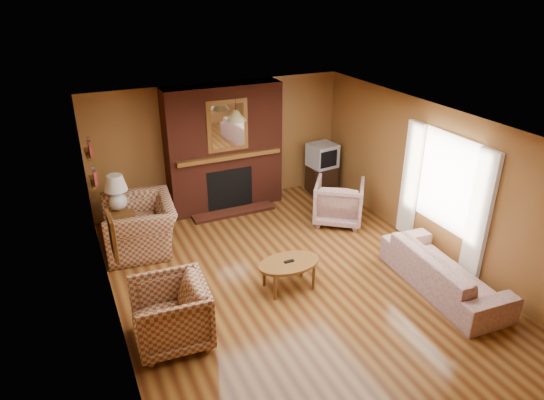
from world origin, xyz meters
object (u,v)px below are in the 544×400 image
plaid_loveseat (140,226)px  plaid_armchair (171,314)px  floral_armchair (339,202)px  table_lamp (116,191)px  side_table (121,225)px  tv_stand (321,179)px  coffee_table (289,265)px  fireplace (224,149)px  crt_tv (323,155)px  floral_sofa (444,271)px

plaid_loveseat → plaid_armchair: bearing=3.4°
floral_armchair → table_lamp: bearing=21.8°
plaid_loveseat → side_table: 0.51m
side_table → tv_stand: tv_stand is taller
floral_armchair → coffee_table: 2.33m
plaid_armchair → side_table: (-0.15, 2.90, -0.13)m
fireplace → crt_tv: fireplace is taller
table_lamp → tv_stand: (4.15, 0.35, -0.63)m
floral_armchair → table_lamp: size_ratio=1.40×
fireplace → tv_stand: (2.05, -0.18, -0.89)m
floral_sofa → tv_stand: (0.15, 3.79, -0.01)m
floral_armchair → side_table: bearing=21.8°
tv_stand → crt_tv: (0.00, -0.01, 0.53)m
plaid_loveseat → crt_tv: size_ratio=2.23×
plaid_armchair → floral_sofa: plaid_armchair is taller
plaid_armchair → floral_armchair: bearing=122.0°
floral_sofa → floral_armchair: bearing=9.3°
coffee_table → side_table: size_ratio=1.62×
fireplace → plaid_armchair: fireplace is taller
floral_sofa → coffee_table: floral_sofa is taller
coffee_table → floral_armchair: bearing=40.3°
plaid_armchair → table_lamp: 2.95m
floral_sofa → floral_armchair: (-0.24, 2.48, 0.10)m
plaid_loveseat → side_table: (-0.25, 0.42, -0.13)m
floral_sofa → side_table: size_ratio=3.63×
floral_armchair → coffee_table: size_ratio=0.95×
plaid_armchair → coffee_table: bearing=106.9°
floral_sofa → side_table: bearing=53.0°
floral_sofa → coffee_table: (-2.02, 0.97, 0.08)m
fireplace → plaid_loveseat: bearing=-152.7°
coffee_table → fireplace: bearing=87.7°
plaid_loveseat → coffee_table: bearing=45.8°
tv_stand → floral_sofa: bearing=-89.8°
coffee_table → crt_tv: bearing=52.4°
floral_armchair → coffee_table: bearing=76.5°
floral_armchair → crt_tv: (0.39, 1.31, 0.42)m
floral_armchair → fireplace: bearing=-6.0°
side_table → tv_stand: (4.15, 0.35, 0.00)m
floral_armchair → side_table: floral_armchair is taller
side_table → tv_stand: 4.16m
floral_sofa → crt_tv: crt_tv is taller
plaid_loveseat → table_lamp: 0.70m
floral_sofa → crt_tv: 3.82m
table_lamp → fireplace: bearing=14.3°
fireplace → plaid_loveseat: size_ratio=1.87×
plaid_loveseat → table_lamp: table_lamp is taller
fireplace → crt_tv: size_ratio=4.17×
fireplace → side_table: 2.34m
plaid_loveseat → floral_sofa: bearing=56.9°
fireplace → plaid_armchair: 4.02m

